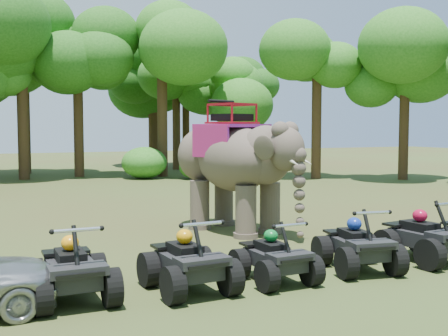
{
  "coord_description": "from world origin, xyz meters",
  "views": [
    {
      "loc": [
        -5.46,
        -11.15,
        2.88
      ],
      "look_at": [
        0.0,
        1.2,
        1.9
      ],
      "focal_mm": 45.0,
      "sensor_mm": 36.0,
      "label": 1
    }
  ],
  "objects_px": {
    "atv_1": "(188,254)",
    "atv_3": "(358,239)",
    "atv_0": "(72,261)",
    "atv_4": "(426,230)",
    "atv_2": "(275,250)",
    "elephant": "(234,166)"
  },
  "relations": [
    {
      "from": "atv_3",
      "to": "atv_4",
      "type": "xyz_separation_m",
      "value": [
        1.81,
        0.04,
        0.03
      ]
    },
    {
      "from": "atv_0",
      "to": "atv_1",
      "type": "bearing_deg",
      "value": -7.46
    },
    {
      "from": "elephant",
      "to": "atv_3",
      "type": "height_order",
      "value": "elephant"
    },
    {
      "from": "atv_0",
      "to": "atv_2",
      "type": "xyz_separation_m",
      "value": [
        3.63,
        -0.35,
        -0.07
      ]
    },
    {
      "from": "atv_0",
      "to": "atv_3",
      "type": "relative_size",
      "value": 1.02
    },
    {
      "from": "elephant",
      "to": "atv_1",
      "type": "relative_size",
      "value": 2.41
    },
    {
      "from": "atv_0",
      "to": "atv_3",
      "type": "height_order",
      "value": "atv_0"
    },
    {
      "from": "atv_0",
      "to": "atv_1",
      "type": "relative_size",
      "value": 1.0
    },
    {
      "from": "atv_1",
      "to": "atv_0",
      "type": "bearing_deg",
      "value": 169.03
    },
    {
      "from": "elephant",
      "to": "atv_0",
      "type": "height_order",
      "value": "elephant"
    },
    {
      "from": "atv_1",
      "to": "atv_3",
      "type": "distance_m",
      "value": 3.61
    },
    {
      "from": "atv_1",
      "to": "atv_4",
      "type": "xyz_separation_m",
      "value": [
        5.42,
        -0.0,
        0.02
      ]
    },
    {
      "from": "atv_0",
      "to": "atv_4",
      "type": "bearing_deg",
      "value": -2.21
    },
    {
      "from": "atv_0",
      "to": "elephant",
      "type": "bearing_deg",
      "value": 41.97
    },
    {
      "from": "elephant",
      "to": "atv_0",
      "type": "distance_m",
      "value": 7.01
    },
    {
      "from": "atv_2",
      "to": "atv_3",
      "type": "relative_size",
      "value": 0.92
    },
    {
      "from": "atv_2",
      "to": "atv_3",
      "type": "height_order",
      "value": "atv_3"
    },
    {
      "from": "atv_4",
      "to": "atv_3",
      "type": "bearing_deg",
      "value": 175.71
    },
    {
      "from": "elephant",
      "to": "atv_3",
      "type": "distance_m",
      "value": 5.09
    },
    {
      "from": "atv_0",
      "to": "atv_4",
      "type": "relative_size",
      "value": 0.97
    },
    {
      "from": "atv_3",
      "to": "elephant",
      "type": "bearing_deg",
      "value": 104.89
    },
    {
      "from": "atv_0",
      "to": "atv_2",
      "type": "bearing_deg",
      "value": -5.73
    }
  ]
}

